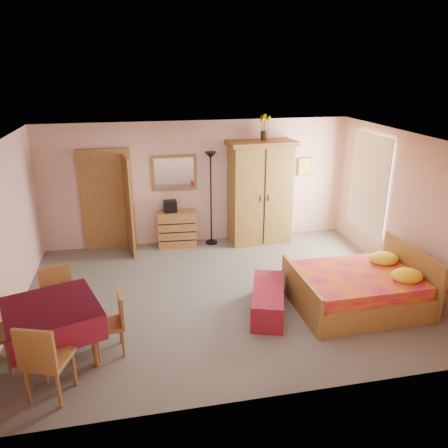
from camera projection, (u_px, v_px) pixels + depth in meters
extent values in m
plane|color=#68645C|center=(222.00, 294.00, 7.39)|extent=(6.50, 6.50, 0.00)
plane|color=brown|center=(221.00, 140.00, 6.50)|extent=(6.50, 6.50, 0.00)
cube|color=#D2A298|center=(199.00, 183.00, 9.24)|extent=(6.50, 0.10, 2.60)
cube|color=#D2A298|center=(268.00, 300.00, 4.64)|extent=(6.50, 0.10, 2.60)
cube|color=#D2A298|center=(2.00, 237.00, 6.33)|extent=(0.10, 5.00, 2.60)
cube|color=#D2A298|center=(405.00, 209.00, 7.56)|extent=(0.10, 5.00, 2.60)
cube|color=#9E6B35|center=(107.00, 201.00, 8.95)|extent=(1.06, 0.12, 2.15)
cube|color=white|center=(369.00, 184.00, 8.60)|extent=(0.08, 1.40, 1.95)
cube|color=#D8BF59|center=(304.00, 167.00, 9.57)|extent=(0.30, 0.04, 0.40)
cube|color=#A66C38|center=(177.00, 229.00, 9.26)|extent=(0.82, 0.45, 0.75)
cube|color=white|center=(174.00, 173.00, 9.05)|extent=(0.95, 0.07, 0.75)
cube|color=black|center=(170.00, 206.00, 9.10)|extent=(0.27, 0.20, 0.25)
cube|color=black|center=(211.00, 199.00, 9.17)|extent=(0.30, 0.30, 1.99)
cube|color=olive|center=(260.00, 192.00, 9.28)|extent=(1.44, 0.80, 2.19)
cube|color=yellow|center=(264.00, 127.00, 8.88)|extent=(0.23, 0.23, 0.53)
cube|color=#BA1249|center=(357.00, 280.00, 6.90)|extent=(2.01, 1.59, 0.92)
cube|color=maroon|center=(268.00, 300.00, 6.79)|extent=(0.84, 1.35, 0.42)
cube|color=maroon|center=(54.00, 333.00, 5.61)|extent=(1.40, 1.40, 0.81)
cube|color=#9F6735|center=(48.00, 358.00, 4.97)|extent=(0.59, 0.59, 1.02)
cube|color=olive|center=(62.00, 303.00, 6.16)|extent=(0.59, 0.59, 0.98)
cube|color=#996433|center=(108.00, 324.00, 5.76)|extent=(0.44, 0.44, 0.86)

